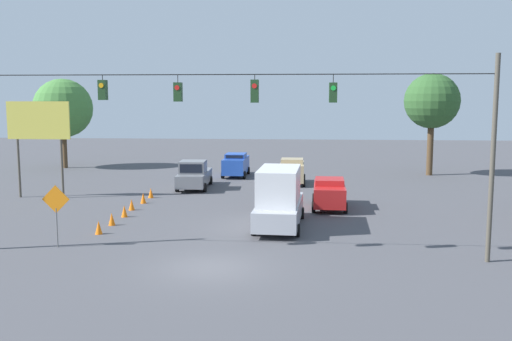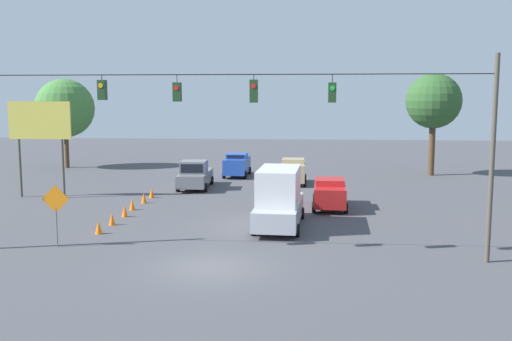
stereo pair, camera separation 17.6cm
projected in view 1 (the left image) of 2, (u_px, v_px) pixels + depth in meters
ground_plane at (211, 268)px, 22.73m from camera, size 140.00×140.00×0.00m
overhead_signal_span at (217, 132)px, 23.74m from camera, size 22.71×0.38×8.49m
sedan_tan_oncoming_deep at (292, 171)px, 44.41m from camera, size 2.09×3.87×2.01m
sedan_red_oncoming_far at (329, 193)px, 34.81m from camera, size 2.20×4.62×1.83m
sedan_blue_withflow_deep at (236, 164)px, 48.88m from camera, size 2.11×4.57×1.97m
box_truck_silver_crossing_near at (279, 198)px, 29.60m from camera, size 2.63×6.52×3.13m
pickup_truck_grey_withflow_far at (194, 175)px, 42.37m from camera, size 2.37×5.53×2.12m
traffic_cone_nearest at (99, 227)px, 28.25m from camera, size 0.36×0.36×0.67m
traffic_cone_second at (112, 219)px, 30.19m from camera, size 0.36×0.36×0.67m
traffic_cone_third at (124, 211)px, 32.27m from camera, size 0.36×0.36×0.67m
traffic_cone_fourth at (132, 205)px, 34.25m from camera, size 0.36×0.36×0.67m
traffic_cone_fifth at (143, 198)px, 36.45m from camera, size 0.36×0.36×0.67m
traffic_cone_farthest at (151, 193)px, 38.43m from camera, size 0.36×0.36×0.67m
roadside_billboard at (39, 127)px, 38.00m from camera, size 4.29×0.16×6.48m
work_zone_sign at (56, 204)px, 25.58m from camera, size 1.27×0.06×2.84m
tree_horizon_left at (432, 102)px, 48.90m from camera, size 4.72×4.72×8.79m
tree_horizon_right at (63, 108)px, 54.06m from camera, size 5.54×5.54×8.49m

